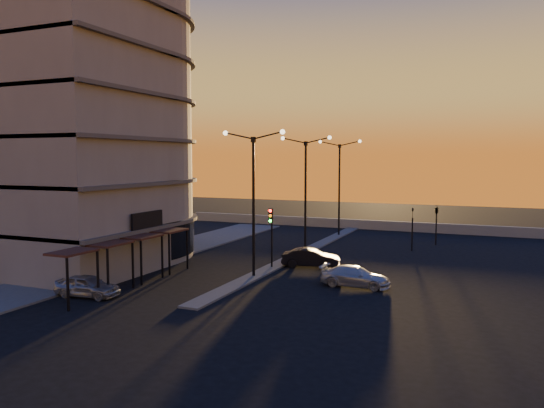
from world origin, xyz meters
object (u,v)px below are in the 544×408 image
Objects in this scene: traffic_light_main at (271,228)px; car_hatchback at (87,286)px; car_sedan at (311,258)px; car_wagon at (355,276)px; streetlamp_mid at (306,184)px.

traffic_light_main reaches higher than car_hatchback.
traffic_light_main is at bearing 114.06° from car_sedan.
car_sedan is at bearing -40.41° from car_hatchback.
car_wagon is at bearing -63.21° from car_hatchback.
car_wagon is (6.69, -9.82, -4.98)m from streetlamp_mid.
car_hatchback is at bearing 122.85° from car_wagon.
streetlamp_mid is 7.76m from car_sedan.
streetlamp_mid is 2.27× the size of car_wagon.
traffic_light_main is 7.56m from car_wagon.
car_hatchback reaches higher than car_wagon.
streetlamp_mid reaches higher than car_sedan.
car_hatchback is 0.91× the size of car_sedan.
traffic_light_main reaches higher than car_wagon.
car_sedan reaches higher than car_hatchback.
traffic_light_main is at bearing -90.00° from streetlamp_mid.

